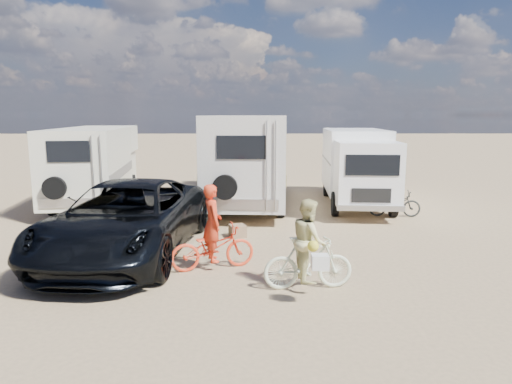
{
  "coord_description": "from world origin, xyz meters",
  "views": [
    {
      "loc": [
        0.39,
        -9.11,
        3.18
      ],
      "look_at": [
        0.52,
        1.91,
        1.3
      ],
      "focal_mm": 31.76,
      "sensor_mm": 36.0,
      "label": 1
    }
  ],
  "objects_px": {
    "rv_left": "(96,166)",
    "dark_suv": "(127,219)",
    "rider_woman": "(308,249)",
    "crate": "(238,231)",
    "bike_woman": "(308,263)",
    "bike_parked": "(394,204)",
    "rider_man": "(212,231)",
    "rv_main": "(251,160)",
    "cooler": "(181,214)",
    "box_truck": "(357,168)",
    "bike_man": "(213,247)"
  },
  "relations": [
    {
      "from": "rv_left",
      "to": "dark_suv",
      "type": "distance_m",
      "value": 6.92
    },
    {
      "from": "rv_left",
      "to": "rider_woman",
      "type": "bearing_deg",
      "value": -58.64
    },
    {
      "from": "rv_left",
      "to": "rider_woman",
      "type": "height_order",
      "value": "rv_left"
    },
    {
      "from": "dark_suv",
      "to": "crate",
      "type": "xyz_separation_m",
      "value": [
        2.48,
        1.49,
        -0.68
      ]
    },
    {
      "from": "bike_woman",
      "to": "bike_parked",
      "type": "height_order",
      "value": "bike_woman"
    },
    {
      "from": "bike_woman",
      "to": "rider_man",
      "type": "bearing_deg",
      "value": 53.21
    },
    {
      "from": "rv_main",
      "to": "cooler",
      "type": "bearing_deg",
      "value": -120.73
    },
    {
      "from": "rv_main",
      "to": "cooler",
      "type": "height_order",
      "value": "rv_main"
    },
    {
      "from": "rv_left",
      "to": "dark_suv",
      "type": "height_order",
      "value": "rv_left"
    },
    {
      "from": "rv_main",
      "to": "bike_parked",
      "type": "height_order",
      "value": "rv_main"
    },
    {
      "from": "rider_man",
      "to": "cooler",
      "type": "height_order",
      "value": "rider_man"
    },
    {
      "from": "rider_man",
      "to": "bike_woman",
      "type": "bearing_deg",
      "value": -139.31
    },
    {
      "from": "rv_left",
      "to": "cooler",
      "type": "distance_m",
      "value": 4.86
    },
    {
      "from": "box_truck",
      "to": "rider_man",
      "type": "xyz_separation_m",
      "value": [
        -4.55,
        -6.72,
        -0.52
      ]
    },
    {
      "from": "bike_man",
      "to": "crate",
      "type": "bearing_deg",
      "value": -27.95
    },
    {
      "from": "box_truck",
      "to": "rider_man",
      "type": "relative_size",
      "value": 3.68
    },
    {
      "from": "rider_man",
      "to": "crate",
      "type": "bearing_deg",
      "value": -27.95
    },
    {
      "from": "bike_parked",
      "to": "dark_suv",
      "type": "bearing_deg",
      "value": 125.74
    },
    {
      "from": "bike_parked",
      "to": "crate",
      "type": "height_order",
      "value": "bike_parked"
    },
    {
      "from": "rv_main",
      "to": "rider_man",
      "type": "distance_m",
      "value": 7.3
    },
    {
      "from": "dark_suv",
      "to": "rider_woman",
      "type": "bearing_deg",
      "value": -24.16
    },
    {
      "from": "rv_main",
      "to": "box_truck",
      "type": "relative_size",
      "value": 1.28
    },
    {
      "from": "rv_left",
      "to": "box_truck",
      "type": "bearing_deg",
      "value": -10.66
    },
    {
      "from": "rider_man",
      "to": "rider_woman",
      "type": "xyz_separation_m",
      "value": [
        1.85,
        -1.12,
        -0.05
      ]
    },
    {
      "from": "box_truck",
      "to": "rider_man",
      "type": "distance_m",
      "value": 8.13
    },
    {
      "from": "rv_left",
      "to": "bike_parked",
      "type": "relative_size",
      "value": 4.38
    },
    {
      "from": "rv_left",
      "to": "dark_suv",
      "type": "relative_size",
      "value": 1.16
    },
    {
      "from": "rv_left",
      "to": "box_truck",
      "type": "height_order",
      "value": "rv_left"
    },
    {
      "from": "bike_woman",
      "to": "cooler",
      "type": "distance_m",
      "value": 6.17
    },
    {
      "from": "bike_man",
      "to": "dark_suv",
      "type": "bearing_deg",
      "value": 45.16
    },
    {
      "from": "rv_main",
      "to": "rider_woman",
      "type": "relative_size",
      "value": 5.03
    },
    {
      "from": "box_truck",
      "to": "dark_suv",
      "type": "bearing_deg",
      "value": -134.05
    },
    {
      "from": "box_truck",
      "to": "rider_woman",
      "type": "xyz_separation_m",
      "value": [
        -2.7,
        -7.85,
        -0.57
      ]
    },
    {
      "from": "bike_man",
      "to": "rider_man",
      "type": "height_order",
      "value": "rider_man"
    },
    {
      "from": "bike_woman",
      "to": "rider_woman",
      "type": "height_order",
      "value": "rider_woman"
    },
    {
      "from": "rider_man",
      "to": "rider_woman",
      "type": "distance_m",
      "value": 2.16
    },
    {
      "from": "rv_main",
      "to": "rv_left",
      "type": "bearing_deg",
      "value": -177.34
    },
    {
      "from": "box_truck",
      "to": "bike_man",
      "type": "relative_size",
      "value": 3.37
    },
    {
      "from": "rider_woman",
      "to": "bike_man",
      "type": "bearing_deg",
      "value": 53.21
    },
    {
      "from": "rv_main",
      "to": "dark_suv",
      "type": "bearing_deg",
      "value": -110.65
    },
    {
      "from": "dark_suv",
      "to": "bike_woman",
      "type": "distance_m",
      "value": 4.45
    },
    {
      "from": "rv_main",
      "to": "bike_man",
      "type": "relative_size",
      "value": 4.33
    },
    {
      "from": "rv_left",
      "to": "bike_man",
      "type": "bearing_deg",
      "value": -63.57
    },
    {
      "from": "cooler",
      "to": "crate",
      "type": "bearing_deg",
      "value": -66.48
    },
    {
      "from": "bike_woman",
      "to": "cooler",
      "type": "xyz_separation_m",
      "value": [
        -3.15,
        5.3,
        -0.25
      ]
    },
    {
      "from": "bike_woman",
      "to": "rider_man",
      "type": "relative_size",
      "value": 1.02
    },
    {
      "from": "rv_main",
      "to": "rv_left",
      "type": "xyz_separation_m",
      "value": [
        -5.62,
        0.12,
        -0.22
      ]
    },
    {
      "from": "bike_man",
      "to": "crate",
      "type": "height_order",
      "value": "bike_man"
    },
    {
      "from": "box_truck",
      "to": "bike_woman",
      "type": "height_order",
      "value": "box_truck"
    },
    {
      "from": "bike_woman",
      "to": "rv_main",
      "type": "bearing_deg",
      "value": 1.75
    }
  ]
}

